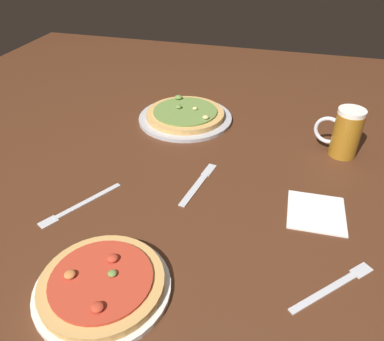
% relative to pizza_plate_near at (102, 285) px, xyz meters
% --- Properties ---
extents(ground_plane, '(2.40, 2.40, 0.03)m').
position_rel_pizza_plate_near_xyz_m(ground_plane, '(0.07, 0.41, -0.03)').
color(ground_plane, '#4C2816').
extents(pizza_plate_near, '(0.27, 0.27, 0.05)m').
position_rel_pizza_plate_near_xyz_m(pizza_plate_near, '(0.00, 0.00, 0.00)').
color(pizza_plate_near, silver).
rests_on(pizza_plate_near, ground_plane).
extents(pizza_plate_far, '(0.33, 0.33, 0.05)m').
position_rel_pizza_plate_near_xyz_m(pizza_plate_far, '(-0.05, 0.74, -0.00)').
color(pizza_plate_far, '#B2B2B7').
rests_on(pizza_plate_far, ground_plane).
extents(beer_mug_dark, '(0.13, 0.08, 0.15)m').
position_rel_pizza_plate_near_xyz_m(beer_mug_dark, '(0.47, 0.65, 0.06)').
color(beer_mug_dark, '#9E6619').
rests_on(beer_mug_dark, ground_plane).
extents(napkin_folded, '(0.14, 0.15, 0.01)m').
position_rel_pizza_plate_near_xyz_m(napkin_folded, '(0.40, 0.35, -0.01)').
color(napkin_folded, white).
rests_on(napkin_folded, ground_plane).
extents(fork_left, '(0.13, 0.21, 0.01)m').
position_rel_pizza_plate_near_xyz_m(fork_left, '(-0.17, 0.22, -0.01)').
color(fork_left, silver).
rests_on(fork_left, ground_plane).
extents(knife_right, '(0.06, 0.21, 0.01)m').
position_rel_pizza_plate_near_xyz_m(knife_right, '(0.09, 0.39, -0.01)').
color(knife_right, silver).
rests_on(knife_right, ground_plane).
extents(fork_spare, '(0.17, 0.17, 0.01)m').
position_rel_pizza_plate_near_xyz_m(fork_spare, '(0.44, 0.13, -0.01)').
color(fork_spare, silver).
rests_on(fork_spare, ground_plane).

